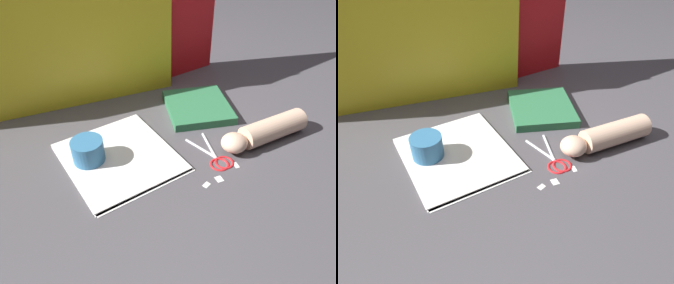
% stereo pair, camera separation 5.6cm
% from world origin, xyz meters
% --- Properties ---
extents(ground_plane, '(6.00, 6.00, 0.00)m').
position_xyz_m(ground_plane, '(0.00, 0.00, 0.00)').
color(ground_plane, '#4C494F').
extents(backdrop_panel_left, '(0.86, 0.14, 0.45)m').
position_xyz_m(backdrop_panel_left, '(-0.21, 0.41, 0.23)').
color(backdrop_panel_left, yellow).
rests_on(backdrop_panel_left, ground_plane).
extents(backdrop_panel_center, '(0.54, 0.06, 0.55)m').
position_xyz_m(backdrop_panel_center, '(0.19, 0.41, 0.28)').
color(backdrop_panel_center, red).
rests_on(backdrop_panel_center, ground_plane).
extents(paper_stack, '(0.32, 0.35, 0.01)m').
position_xyz_m(paper_stack, '(-0.13, 0.05, 0.00)').
color(paper_stack, white).
rests_on(paper_stack, ground_plane).
extents(book_closed, '(0.27, 0.28, 0.03)m').
position_xyz_m(book_closed, '(0.21, 0.15, 0.01)').
color(book_closed, '#2D7247').
rests_on(book_closed, ground_plane).
extents(scissors, '(0.09, 0.18, 0.01)m').
position_xyz_m(scissors, '(0.11, -0.09, 0.00)').
color(scissors, silver).
rests_on(scissors, ground_plane).
extents(hand_forearm, '(0.30, 0.09, 0.07)m').
position_xyz_m(hand_forearm, '(0.29, -0.10, 0.04)').
color(hand_forearm, beige).
rests_on(hand_forearm, ground_plane).
extents(paper_scrap_near, '(0.02, 0.02, 0.00)m').
position_xyz_m(paper_scrap_near, '(0.02, -0.16, 0.00)').
color(paper_scrap_near, white).
rests_on(paper_scrap_near, ground_plane).
extents(paper_scrap_mid, '(0.02, 0.03, 0.00)m').
position_xyz_m(paper_scrap_mid, '(0.14, -0.15, 0.00)').
color(paper_scrap_mid, white).
rests_on(paper_scrap_mid, ground_plane).
extents(paper_scrap_far, '(0.02, 0.02, 0.00)m').
position_xyz_m(paper_scrap_far, '(0.06, -0.16, 0.00)').
color(paper_scrap_far, white).
rests_on(paper_scrap_far, ground_plane).
extents(mug, '(0.09, 0.09, 0.08)m').
position_xyz_m(mug, '(-0.22, 0.08, 0.04)').
color(mug, teal).
rests_on(mug, ground_plane).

